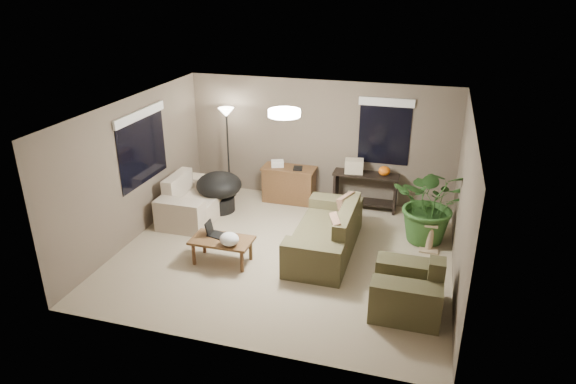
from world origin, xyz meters
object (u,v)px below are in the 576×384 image
(loveseat, at_px, (193,203))
(console_table, at_px, (365,188))
(armchair, at_px, (408,291))
(papasan_chair, at_px, (219,189))
(desk, at_px, (289,184))
(cat_scratching_post, at_px, (430,239))
(floor_lamp, at_px, (227,123))
(coffee_table, at_px, (222,243))
(houseplant, at_px, (431,212))
(main_sofa, at_px, (327,235))

(loveseat, bearing_deg, console_table, 23.05)
(armchair, relative_size, console_table, 0.77)
(console_table, bearing_deg, papasan_chair, -161.66)
(papasan_chair, bearing_deg, armchair, -31.22)
(desk, xyz_separation_m, cat_scratching_post, (2.90, -1.32, -0.16))
(console_table, relative_size, floor_lamp, 0.68)
(coffee_table, xyz_separation_m, houseplant, (3.22, 1.71, 0.21))
(houseplant, bearing_deg, armchair, -95.33)
(console_table, relative_size, houseplant, 0.89)
(armchair, xyz_separation_m, cat_scratching_post, (0.24, 1.86, -0.08))
(console_table, bearing_deg, cat_scratching_post, -46.60)
(floor_lamp, distance_m, cat_scratching_post, 4.62)
(console_table, bearing_deg, houseplant, -39.71)
(main_sofa, xyz_separation_m, cat_scratching_post, (1.68, 0.53, -0.08))
(armchair, relative_size, houseplant, 0.69)
(armchair, distance_m, coffee_table, 3.06)
(console_table, bearing_deg, main_sofa, -100.28)
(coffee_table, height_order, houseplant, houseplant)
(papasan_chair, bearing_deg, coffee_table, -65.54)
(armchair, bearing_deg, floor_lamp, 141.79)
(desk, bearing_deg, armchair, -50.06)
(papasan_chair, bearing_deg, main_sofa, -22.76)
(papasan_chair, xyz_separation_m, cat_scratching_post, (4.11, -0.49, -0.25))
(loveseat, xyz_separation_m, armchair, (4.24, -1.92, 0.00))
(console_table, relative_size, papasan_chair, 1.26)
(main_sofa, relative_size, floor_lamp, 1.15)
(coffee_table, bearing_deg, desk, 82.42)
(armchair, bearing_deg, console_table, 108.47)
(coffee_table, bearing_deg, console_table, 55.30)
(armchair, bearing_deg, cat_scratching_post, 82.66)
(main_sofa, height_order, papasan_chair, main_sofa)
(floor_lamp, bearing_deg, loveseat, -102.39)
(loveseat, bearing_deg, houseplant, 3.42)
(loveseat, bearing_deg, main_sofa, -12.03)
(coffee_table, xyz_separation_m, console_table, (1.93, 2.79, 0.08))
(main_sofa, height_order, houseplant, houseplant)
(floor_lamp, bearing_deg, desk, 2.04)
(console_table, height_order, floor_lamp, floor_lamp)
(loveseat, bearing_deg, armchair, -24.39)
(main_sofa, height_order, armchair, same)
(houseplant, distance_m, cat_scratching_post, 0.49)
(main_sofa, height_order, loveseat, same)
(desk, height_order, cat_scratching_post, desk)
(armchair, bearing_deg, desk, 129.94)
(main_sofa, distance_m, armchair, 1.96)
(main_sofa, xyz_separation_m, console_table, (0.35, 1.94, 0.14))
(armchair, distance_m, houseplant, 2.22)
(main_sofa, xyz_separation_m, papasan_chair, (-2.43, 1.02, 0.17))
(console_table, distance_m, houseplant, 1.69)
(desk, height_order, houseplant, houseplant)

